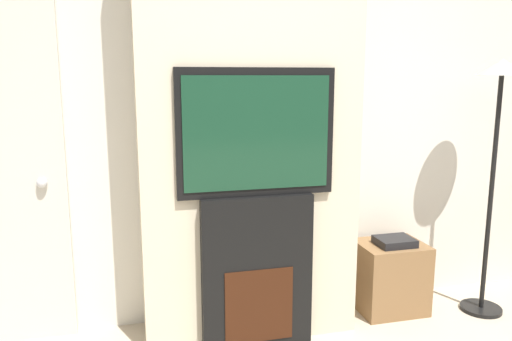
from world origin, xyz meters
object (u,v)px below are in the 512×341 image
Objects in this scene: floor_lamp at (498,117)px; media_stand at (390,276)px; television at (256,133)px; fireplace at (256,272)px.

floor_lamp reaches higher than media_stand.
fireplace is at bearing 90.00° from television.
floor_lamp is (1.57, 0.04, 0.85)m from fireplace.
floor_lamp reaches higher than television.
floor_lamp is at bearing -15.42° from media_stand.
fireplace is at bearing -168.21° from media_stand.
media_stand is (0.97, 0.21, -1.00)m from television.
television is at bearing -178.51° from floor_lamp.
floor_lamp is 1.22m from media_stand.
media_stand is (0.97, 0.20, -0.20)m from fireplace.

